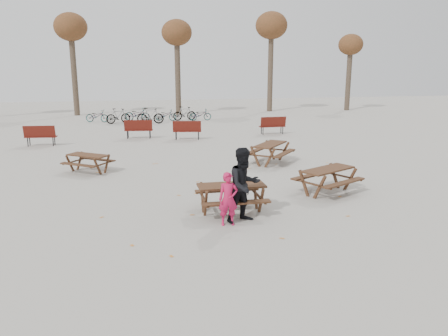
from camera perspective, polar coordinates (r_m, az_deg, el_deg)
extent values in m
plane|color=gray|center=(11.93, 0.96, -5.76)|extent=(80.00, 80.00, 0.00)
cube|color=#3A2215|center=(11.71, 0.97, -2.29)|extent=(1.80, 0.70, 0.05)
cube|color=#3A2215|center=(11.24, 1.63, -4.57)|extent=(1.80, 0.25, 0.05)
cube|color=#3A2215|center=(12.36, 0.37, -2.90)|extent=(1.80, 0.25, 0.05)
cylinder|color=#3A2215|center=(11.40, -2.40, -4.75)|extent=(0.08, 0.08, 0.73)
cylinder|color=#3A2215|center=(11.97, -2.86, -3.88)|extent=(0.08, 0.08, 0.73)
cylinder|color=#3A2215|center=(11.72, 4.88, -4.29)|extent=(0.08, 0.08, 0.73)
cylinder|color=#3A2215|center=(12.27, 4.09, -3.46)|extent=(0.08, 0.08, 0.73)
cube|color=white|center=(11.59, 2.55, -2.25)|extent=(0.18, 0.11, 0.03)
ellipsoid|color=tan|center=(11.58, 2.55, -2.05)|extent=(0.14, 0.06, 0.05)
cylinder|color=silver|center=(11.54, 1.85, -2.02)|extent=(0.06, 0.06, 0.15)
cylinder|color=orange|center=(11.55, 1.85, -2.10)|extent=(0.07, 0.07, 0.05)
cylinder|color=white|center=(11.52, 1.85, -1.61)|extent=(0.03, 0.03, 0.02)
imported|color=#BC1747|center=(10.81, 0.56, -4.07)|extent=(0.50, 0.34, 1.34)
imported|color=black|center=(10.97, 2.65, -2.26)|extent=(1.13, 1.01, 1.92)
imported|color=black|center=(31.99, -16.25, 6.54)|extent=(1.72, 1.06, 0.85)
imported|color=black|center=(30.91, -13.66, 6.63)|extent=(1.77, 1.10, 1.03)
imported|color=black|center=(31.88, -11.25, 6.89)|extent=(1.95, 1.29, 0.97)
imported|color=black|center=(30.29, -9.60, 6.75)|extent=(1.84, 0.66, 1.08)
imported|color=black|center=(31.85, -7.62, 6.88)|extent=(1.62, 0.97, 0.81)
imported|color=black|center=(31.85, -5.18, 7.12)|extent=(1.73, 0.72, 1.01)
imported|color=black|center=(31.73, -3.13, 6.97)|extent=(1.61, 0.61, 0.84)
cylinder|color=#382B21|center=(36.81, -18.97, 11.42)|extent=(0.44, 0.44, 6.30)
ellipsoid|color=brown|center=(36.91, -19.41, 17.00)|extent=(2.52, 2.52, 2.14)
cylinder|color=#382B21|center=(35.69, -6.06, 11.74)|extent=(0.44, 0.44, 5.95)
ellipsoid|color=brown|center=(35.77, -6.20, 17.19)|extent=(2.38, 2.38, 2.02)
cylinder|color=#382B21|center=(38.27, 6.07, 12.36)|extent=(0.44, 0.44, 6.65)
ellipsoid|color=brown|center=(38.40, 6.22, 18.04)|extent=(2.66, 2.66, 2.26)
cylinder|color=#382B21|center=(40.48, 15.94, 10.99)|extent=(0.44, 0.44, 5.25)
ellipsoid|color=brown|center=(40.49, 16.22, 15.23)|extent=(2.10, 2.10, 1.79)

